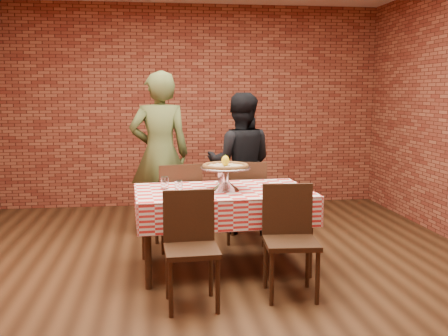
{
  "coord_description": "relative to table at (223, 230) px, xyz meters",
  "views": [
    {
      "loc": [
        -0.52,
        -4.53,
        1.66
      ],
      "look_at": [
        0.1,
        0.21,
        0.95
      ],
      "focal_mm": 41.3,
      "sensor_mm": 36.0,
      "label": 1
    }
  ],
  "objects": [
    {
      "name": "sweetener_packet_b",
      "position": [
        0.61,
        -0.08,
        0.39
      ],
      "size": [
        0.06,
        0.05,
        0.0
      ],
      "primitive_type": "cube",
      "rotation": [
        0.0,
        0.0,
        -0.47
      ],
      "color": "white",
      "rests_on": "tablecloth"
    },
    {
      "name": "diner_olive",
      "position": [
        -0.57,
        1.3,
        0.57
      ],
      "size": [
        0.72,
        0.51,
        1.89
      ],
      "primitive_type": "imported",
      "rotation": [
        0.0,
        0.0,
        3.22
      ],
      "color": "#495229",
      "rests_on": "ground"
    },
    {
      "name": "chair_far_left",
      "position": [
        -0.4,
        0.71,
        0.09
      ],
      "size": [
        0.51,
        0.51,
        0.93
      ],
      "primitive_type": null,
      "rotation": [
        0.0,
        0.0,
        3.31
      ],
      "color": "#351C0E",
      "rests_on": "ground"
    },
    {
      "name": "pizza_stand",
      "position": [
        0.02,
        -0.02,
        0.49
      ],
      "size": [
        0.57,
        0.57,
        0.21
      ],
      "primitive_type": null,
      "rotation": [
        0.0,
        0.0,
        0.21
      ],
      "color": "silver",
      "rests_on": "tablecloth"
    },
    {
      "name": "side_plate",
      "position": [
        0.51,
        -0.07,
        0.39
      ],
      "size": [
        0.19,
        0.19,
        0.01
      ],
      "primitive_type": "cylinder",
      "rotation": [
        0.0,
        0.0,
        0.06
      ],
      "color": "white",
      "rests_on": "tablecloth"
    },
    {
      "name": "water_glass_right",
      "position": [
        -0.53,
        0.11,
        0.44
      ],
      "size": [
        0.08,
        0.08,
        0.12
      ],
      "primitive_type": "cylinder",
      "rotation": [
        0.0,
        0.0,
        0.06
      ],
      "color": "white",
      "rests_on": "tablecloth"
    },
    {
      "name": "condiment_caddy",
      "position": [
        0.05,
        0.3,
        0.46
      ],
      "size": [
        0.12,
        0.11,
        0.15
      ],
      "primitive_type": "cube",
      "rotation": [
        0.0,
        0.0,
        -0.19
      ],
      "color": "silver",
      "rests_on": "tablecloth"
    },
    {
      "name": "water_glass_left",
      "position": [
        -0.41,
        -0.12,
        0.44
      ],
      "size": [
        0.08,
        0.08,
        0.12
      ],
      "primitive_type": "cylinder",
      "rotation": [
        0.0,
        0.0,
        0.06
      ],
      "color": "white",
      "rests_on": "tablecloth"
    },
    {
      "name": "chair_near_left",
      "position": [
        -0.35,
        -0.85,
        0.07
      ],
      "size": [
        0.43,
        0.43,
        0.89
      ],
      "primitive_type": null,
      "rotation": [
        0.0,
        0.0,
        0.04
      ],
      "color": "#351C0E",
      "rests_on": "ground"
    },
    {
      "name": "ground",
      "position": [
        -0.08,
        -0.14,
        -0.38
      ],
      "size": [
        6.0,
        6.0,
        0.0
      ],
      "primitive_type": "plane",
      "color": "black",
      "rests_on": "ground"
    },
    {
      "name": "diner_black",
      "position": [
        0.37,
        1.28,
        0.45
      ],
      "size": [
        0.91,
        0.77,
        1.65
      ],
      "primitive_type": "imported",
      "rotation": [
        0.0,
        0.0,
        2.94
      ],
      "color": "black",
      "rests_on": "ground"
    },
    {
      "name": "lemon",
      "position": [
        0.02,
        -0.02,
        0.66
      ],
      "size": [
        0.09,
        0.09,
        0.1
      ],
      "primitive_type": "ellipsoid",
      "rotation": [
        0.0,
        0.0,
        0.21
      ],
      "color": "yellow",
      "rests_on": "pizza"
    },
    {
      "name": "table",
      "position": [
        0.0,
        0.0,
        0.0
      ],
      "size": [
        1.64,
        1.05,
        0.75
      ],
      "primitive_type": "cube",
      "rotation": [
        0.0,
        0.0,
        0.06
      ],
      "color": "#351C0E",
      "rests_on": "ground"
    },
    {
      "name": "pizza",
      "position": [
        0.02,
        -0.02,
        0.6
      ],
      "size": [
        0.51,
        0.51,
        0.03
      ],
      "primitive_type": "cylinder",
      "rotation": [
        0.0,
        0.0,
        0.21
      ],
      "color": "beige",
      "rests_on": "pizza_stand"
    },
    {
      "name": "back_wall",
      "position": [
        -0.08,
        2.86,
        1.08
      ],
      "size": [
        5.5,
        0.0,
        5.5
      ],
      "primitive_type": "plane",
      "rotation": [
        1.57,
        0.0,
        0.0
      ],
      "color": "maroon",
      "rests_on": "ground"
    },
    {
      "name": "tablecloth",
      "position": [
        0.0,
        0.0,
        0.25
      ],
      "size": [
        1.68,
        1.08,
        0.27
      ],
      "primitive_type": null,
      "rotation": [
        0.0,
        0.0,
        0.06
      ],
      "color": "red",
      "rests_on": "table"
    },
    {
      "name": "sweetener_packet_a",
      "position": [
        0.6,
        -0.17,
        0.39
      ],
      "size": [
        0.05,
        0.04,
        0.0
      ],
      "primitive_type": "cube",
      "rotation": [
        0.0,
        0.0,
        -0.02
      ],
      "color": "white",
      "rests_on": "tablecloth"
    },
    {
      "name": "chair_far_right",
      "position": [
        0.39,
        0.85,
        0.09
      ],
      "size": [
        0.54,
        0.54,
        0.92
      ],
      "primitive_type": null,
      "rotation": [
        0.0,
        0.0,
        2.87
      ],
      "color": "#351C0E",
      "rests_on": "ground"
    },
    {
      "name": "chair_near_right",
      "position": [
        0.46,
        -0.75,
        0.08
      ],
      "size": [
        0.45,
        0.45,
        0.9
      ],
      "primitive_type": null,
      "rotation": [
        0.0,
        0.0,
        -0.07
      ],
      "color": "#351C0E",
      "rests_on": "ground"
    }
  ]
}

